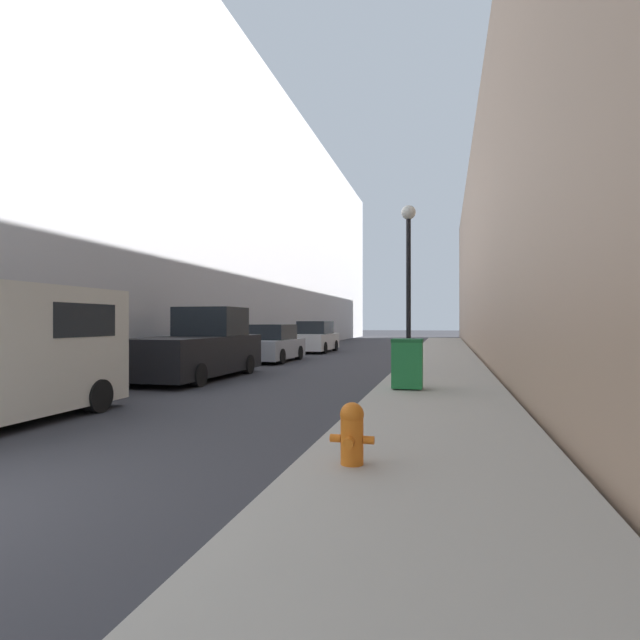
{
  "coord_description": "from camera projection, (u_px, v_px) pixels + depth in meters",
  "views": [
    {
      "loc": [
        5.07,
        -3.09,
        1.75
      ],
      "look_at": [
        -0.32,
        18.24,
        1.82
      ],
      "focal_mm": 28.0,
      "sensor_mm": 36.0,
      "label": 1
    }
  ],
  "objects": [
    {
      "name": "sidewalk_right",
      "position": [
        442.0,
        362.0,
        20.47
      ],
      "size": [
        3.05,
        60.0,
        0.15
      ],
      "color": "#9E998E",
      "rests_on": "ground"
    },
    {
      "name": "parked_sedan_near",
      "position": [
        273.0,
        345.0,
        21.88
      ],
      "size": [
        1.81,
        4.33,
        1.63
      ],
      "color": "#A3A8B2",
      "rests_on": "ground"
    },
    {
      "name": "building_right_stone",
      "position": [
        592.0,
        238.0,
        26.38
      ],
      "size": [
        12.0,
        60.0,
        12.35
      ],
      "color": "#9E7F66",
      "rests_on": "ground"
    },
    {
      "name": "building_left_glass",
      "position": [
        195.0,
        224.0,
        32.06
      ],
      "size": [
        12.0,
        60.0,
        16.03
      ],
      "color": "#BCBCC1",
      "rests_on": "ground"
    },
    {
      "name": "fire_hydrant",
      "position": [
        352.0,
        432.0,
        5.56
      ],
      "size": [
        0.5,
        0.38,
        0.69
      ],
      "color": "orange",
      "rests_on": "sidewalk_right"
    },
    {
      "name": "trash_bin",
      "position": [
        407.0,
        363.0,
        11.8
      ],
      "size": [
        0.72,
        0.65,
        1.19
      ],
      "color": "#1E7538",
      "rests_on": "sidewalk_right"
    },
    {
      "name": "lamppost",
      "position": [
        408.0,
        266.0,
        16.27
      ],
      "size": [
        0.47,
        0.47,
        5.4
      ],
      "color": "black",
      "rests_on": "sidewalk_right"
    },
    {
      "name": "parked_sedan_far",
      "position": [
        316.0,
        338.0,
        28.72
      ],
      "size": [
        1.92,
        4.58,
        1.78
      ],
      "color": "silver",
      "rests_on": "ground"
    },
    {
      "name": "pickup_truck",
      "position": [
        200.0,
        348.0,
        15.42
      ],
      "size": [
        2.17,
        5.55,
        2.21
      ],
      "color": "black",
      "rests_on": "ground"
    }
  ]
}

